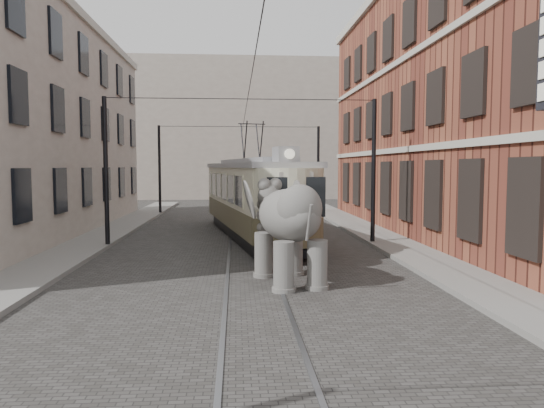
{
  "coord_description": "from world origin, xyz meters",
  "views": [
    {
      "loc": [
        -0.45,
        -14.34,
        3.25
      ],
      "look_at": [
        0.65,
        1.01,
        2.1
      ],
      "focal_mm": 33.15,
      "sensor_mm": 36.0,
      "label": 1
    }
  ],
  "objects": [
    {
      "name": "tram",
      "position": [
        0.28,
        8.86,
        2.63
      ],
      "size": [
        4.92,
        13.5,
        5.25
      ],
      "primitive_type": null,
      "rotation": [
        0.0,
        0.0,
        0.17
      ],
      "color": "beige",
      "rests_on": "ground"
    },
    {
      "name": "sidewalk_right",
      "position": [
        6.0,
        0.0,
        0.07
      ],
      "size": [
        2.0,
        60.0,
        0.15
      ],
      "primitive_type": "cube",
      "color": "slate",
      "rests_on": "ground"
    },
    {
      "name": "catenary",
      "position": [
        -0.2,
        5.0,
        3.0
      ],
      "size": [
        11.0,
        30.2,
        6.0
      ],
      "primitive_type": null,
      "color": "black",
      "rests_on": "ground"
    },
    {
      "name": "sidewalk_left",
      "position": [
        -6.5,
        0.0,
        0.07
      ],
      "size": [
        2.0,
        60.0,
        0.15
      ],
      "primitive_type": "cube",
      "color": "slate",
      "rests_on": "ground"
    },
    {
      "name": "stucco_building",
      "position": [
        -11.0,
        10.0,
        5.0
      ],
      "size": [
        7.0,
        24.0,
        10.0
      ],
      "primitive_type": "cube",
      "color": "gray",
      "rests_on": "ground"
    },
    {
      "name": "tram_rails",
      "position": [
        0.0,
        0.0,
        0.01
      ],
      "size": [
        1.54,
        80.0,
        0.02
      ],
      "primitive_type": null,
      "color": "slate",
      "rests_on": "ground"
    },
    {
      "name": "brick_building",
      "position": [
        11.0,
        9.0,
        6.0
      ],
      "size": [
        8.0,
        26.0,
        12.0
      ],
      "primitive_type": "cube",
      "color": "brown",
      "rests_on": "ground"
    },
    {
      "name": "distant_block",
      "position": [
        0.0,
        40.0,
        7.0
      ],
      "size": [
        28.0,
        10.0,
        14.0
      ],
      "primitive_type": "cube",
      "color": "gray",
      "rests_on": "ground"
    },
    {
      "name": "ground",
      "position": [
        0.0,
        0.0,
        0.0
      ],
      "size": [
        120.0,
        120.0,
        0.0
      ],
      "primitive_type": "plane",
      "color": "#3D3B38"
    },
    {
      "name": "elephant",
      "position": [
        1.02,
        -0.53,
        1.46
      ],
      "size": [
        3.65,
        5.25,
        2.93
      ],
      "primitive_type": null,
      "rotation": [
        0.0,
        0.0,
        0.23
      ],
      "color": "#5F5C57",
      "rests_on": "ground"
    }
  ]
}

